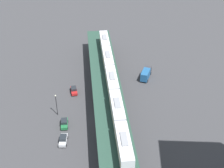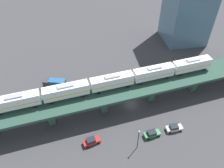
{
  "view_description": "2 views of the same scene",
  "coord_description": "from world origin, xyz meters",
  "views": [
    {
      "loc": [
        -3.91,
        67.35,
        56.85
      ],
      "look_at": [
        -0.56,
        -5.75,
        8.49
      ],
      "focal_mm": 50.0,
      "sensor_mm": 36.0,
      "label": 1
    },
    {
      "loc": [
        44.01,
        -13.03,
        48.75
      ],
      "look_at": [
        -0.56,
        -5.75,
        8.49
      ],
      "focal_mm": 35.0,
      "sensor_mm": 36.0,
      "label": 2
    }
  ],
  "objects": [
    {
      "name": "ground_plane",
      "position": [
        0.0,
        0.0,
        0.0
      ],
      "size": [
        400.0,
        400.0,
        0.0
      ],
      "primitive_type": "plane",
      "color": "#38383A"
    },
    {
      "name": "elevated_viaduct",
      "position": [
        0.02,
        -0.16,
        6.02
      ],
      "size": [
        21.82,
        92.24,
        6.99
      ],
      "color": "#244135",
      "rests_on": "ground"
    },
    {
      "name": "subway_train",
      "position": [
        -0.56,
        -5.75,
        9.53
      ],
      "size": [
        11.94,
        62.13,
        4.45
      ],
      "color": "silver",
      "rests_on": "elevated_viaduct"
    },
    {
      "name": "street_car_red",
      "position": [
        11.85,
        -13.09,
        0.94
      ],
      "size": [
        2.82,
        4.71,
        1.89
      ],
      "color": "#AD1E1E",
      "rests_on": "ground"
    },
    {
      "name": "street_car_green",
      "position": [
        12.13,
        2.8,
        0.94
      ],
      "size": [
        2.47,
        4.62,
        1.89
      ],
      "color": "#1E6638",
      "rests_on": "ground"
    },
    {
      "name": "street_car_silver",
      "position": [
        11.27,
        9.25,
        0.94
      ],
      "size": [
        2.08,
        4.46,
        1.89
      ],
      "color": "#B7BABF",
      "rests_on": "ground"
    },
    {
      "name": "delivery_truck",
      "position": [
        -11.3,
        -22.79,
        1.76
      ],
      "size": [
        4.16,
        7.54,
        3.2
      ],
      "color": "#333338",
      "rests_on": "ground"
    },
    {
      "name": "street_lamp",
      "position": [
        14.93,
        -1.86,
        4.11
      ],
      "size": [
        0.44,
        0.44,
        6.94
      ],
      "color": "black",
      "rests_on": "ground"
    }
  ]
}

